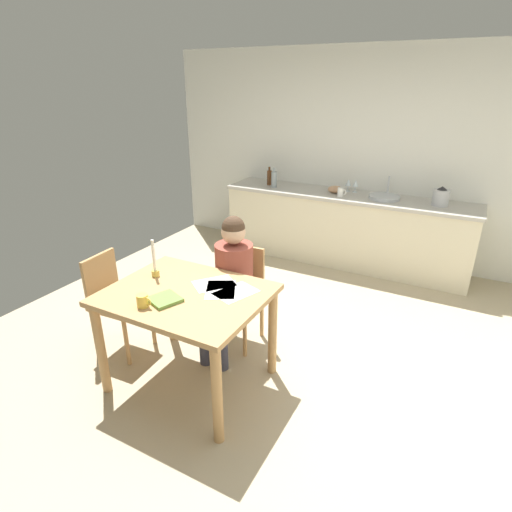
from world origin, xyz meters
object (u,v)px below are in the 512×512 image
(sink_unit, at_px, (385,197))
(wine_glass_by_kettle, at_px, (348,183))
(dining_table, at_px, (187,307))
(bottle_oil, at_px, (269,177))
(candlestick, at_px, (155,266))
(chair_at_table, at_px, (239,291))
(mixing_bowl, at_px, (335,189))
(teacup_on_counter, at_px, (341,192))
(person_seated, at_px, (231,277))
(coffee_mug, at_px, (143,301))
(bottle_vinegar, at_px, (274,179))
(wine_glass_near_sink, at_px, (356,184))
(stovetop_kettle, at_px, (441,197))
(book_magazine, at_px, (165,299))
(chair_side_empty, at_px, (115,299))

(sink_unit, height_order, wine_glass_by_kettle, sink_unit)
(sink_unit, bearing_deg, dining_table, -105.39)
(sink_unit, xyz_separation_m, bottle_oil, (-1.53, -0.01, 0.08))
(dining_table, relative_size, candlestick, 3.76)
(chair_at_table, distance_m, wine_glass_by_kettle, 2.37)
(mixing_bowl, height_order, teacup_on_counter, teacup_on_counter)
(person_seated, distance_m, sink_unit, 2.43)
(dining_table, height_order, person_seated, person_seated)
(mixing_bowl, bearing_deg, candlestick, -101.18)
(mixing_bowl, bearing_deg, teacup_on_counter, -53.15)
(coffee_mug, height_order, bottle_vinegar, bottle_vinegar)
(bottle_vinegar, relative_size, wine_glass_near_sink, 1.66)
(person_seated, distance_m, teacup_on_counter, 2.18)
(stovetop_kettle, bearing_deg, dining_table, -116.10)
(coffee_mug, xyz_separation_m, wine_glass_by_kettle, (0.42, 3.30, 0.18))
(person_seated, relative_size, book_magazine, 6.10)
(wine_glass_near_sink, distance_m, wine_glass_by_kettle, 0.09)
(candlestick, bearing_deg, stovetop_kettle, 57.24)
(dining_table, distance_m, person_seated, 0.55)
(candlestick, height_order, mixing_bowl, candlestick)
(chair_at_table, bearing_deg, book_magazine, -95.59)
(chair_side_empty, xyz_separation_m, candlestick, (0.46, 0.03, 0.39))
(dining_table, xyz_separation_m, sink_unit, (0.79, 2.85, 0.26))
(chair_side_empty, height_order, wine_glass_near_sink, wine_glass_near_sink)
(book_magazine, height_order, bottle_vinegar, bottle_vinegar)
(mixing_bowl, distance_m, wine_glass_near_sink, 0.26)
(bottle_oil, bearing_deg, teacup_on_counter, -7.98)
(coffee_mug, height_order, teacup_on_counter, teacup_on_counter)
(book_magazine, bearing_deg, wine_glass_near_sink, 103.49)
(candlestick, relative_size, mixing_bowl, 1.63)
(candlestick, bearing_deg, bottle_vinegar, 95.54)
(chair_at_table, bearing_deg, wine_glass_by_kettle, 83.51)
(coffee_mug, bearing_deg, mixing_bowl, 84.50)
(dining_table, bearing_deg, candlestick, 163.97)
(dining_table, bearing_deg, wine_glass_by_kettle, 84.37)
(bottle_oil, distance_m, teacup_on_counter, 1.05)
(dining_table, distance_m, stovetop_kettle, 3.19)
(chair_at_table, relative_size, book_magazine, 4.42)
(dining_table, bearing_deg, wine_glass_near_sink, 82.62)
(mixing_bowl, bearing_deg, chair_side_empty, -109.83)
(teacup_on_counter, bearing_deg, wine_glass_near_sink, 72.71)
(person_seated, distance_m, book_magazine, 0.74)
(bottle_oil, bearing_deg, book_magazine, -77.11)
(wine_glass_by_kettle, bearing_deg, bottle_oil, -171.50)
(dining_table, relative_size, chair_at_table, 1.31)
(bottle_vinegar, distance_m, wine_glass_by_kettle, 0.95)
(chair_side_empty, distance_m, teacup_on_counter, 2.89)
(person_seated, xyz_separation_m, coffee_mug, (-0.17, -0.85, 0.15))
(bottle_oil, distance_m, wine_glass_near_sink, 1.14)
(coffee_mug, bearing_deg, book_magazine, 58.54)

